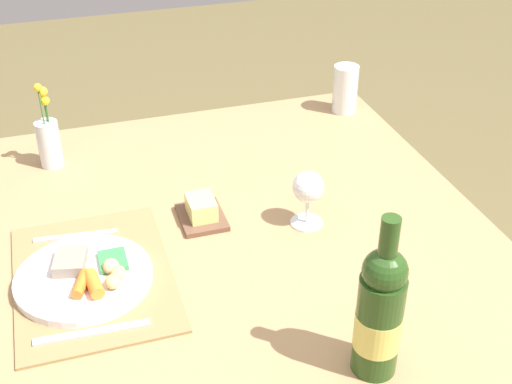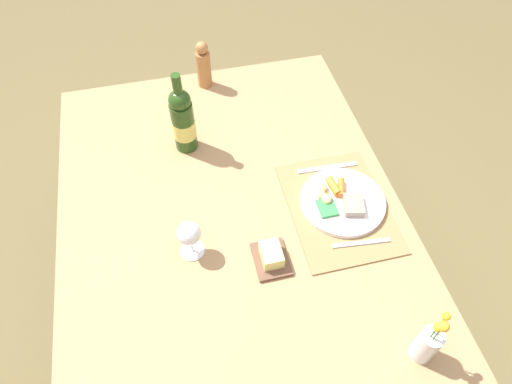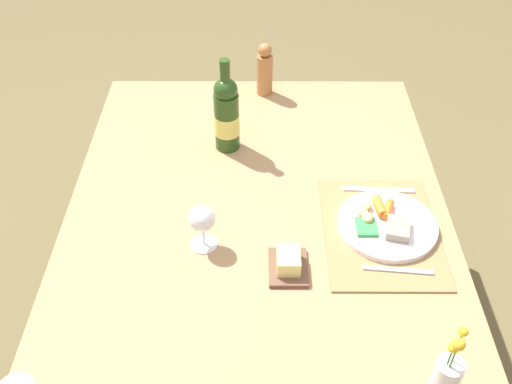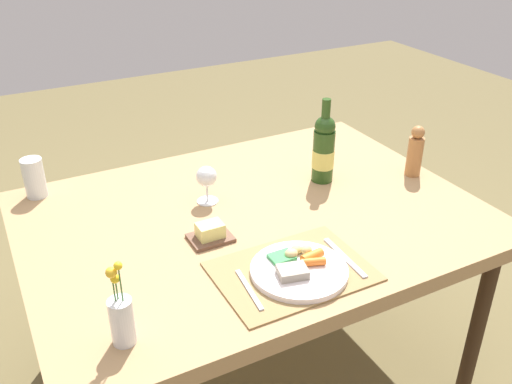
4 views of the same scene
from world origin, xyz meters
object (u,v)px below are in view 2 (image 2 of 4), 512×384
object	(u,v)px
dinner_plate	(342,201)
fork	(361,243)
dining_table	(233,224)
pepper_mill	(203,65)
knife	(327,168)
flower_vase	(428,343)
wine_bottle	(183,120)
butter_dish	(271,257)
wine_glass	(189,234)

from	to	relation	value
dinner_plate	fork	world-z (taller)	dinner_plate
dining_table	pepper_mill	size ratio (longest dim) A/B	7.58
knife	flower_vase	bearing A→B (deg)	-174.65
dinner_plate	wine_bottle	distance (m)	0.60
fork	butter_dish	size ratio (longest dim) A/B	1.39
fork	pepper_mill	distance (m)	0.93
dinner_plate	pepper_mill	size ratio (longest dim) A/B	1.40
fork	wine_bottle	world-z (taller)	wine_bottle
wine_bottle	pepper_mill	distance (m)	0.35
dinner_plate	fork	distance (m)	0.16
wine_bottle	butter_dish	bearing A→B (deg)	-161.46
fork	butter_dish	xyz separation A→B (m)	(0.01, 0.28, 0.01)
fork	butter_dish	world-z (taller)	butter_dish
dinner_plate	wine_glass	xyz separation A→B (m)	(-0.06, 0.50, 0.07)
knife	dinner_plate	bearing A→B (deg)	-178.92
dinner_plate	flower_vase	distance (m)	0.51
dinner_plate	flower_vase	world-z (taller)	flower_vase
wine_glass	wine_bottle	distance (m)	0.44
fork	pepper_mill	xyz separation A→B (m)	(0.86, 0.34, 0.08)
dining_table	dinner_plate	bearing A→B (deg)	-96.58
knife	pepper_mill	distance (m)	0.65
wine_bottle	dinner_plate	bearing A→B (deg)	-129.90
dining_table	fork	world-z (taller)	fork
wine_glass	flower_vase	xyz separation A→B (m)	(-0.45, -0.53, -0.02)
dining_table	fork	xyz separation A→B (m)	(-0.20, -0.36, 0.06)
dining_table	wine_bottle	distance (m)	0.39
wine_glass	wine_bottle	xyz separation A→B (m)	(0.44, -0.05, 0.03)
knife	butter_dish	world-z (taller)	butter_dish
knife	wine_glass	size ratio (longest dim) A/B	1.59
dining_table	flower_vase	world-z (taller)	flower_vase
wine_bottle	butter_dish	xyz separation A→B (m)	(-0.53, -0.18, -0.10)
dining_table	knife	distance (m)	0.38
dining_table	pepper_mill	distance (m)	0.68
wine_glass	wine_bottle	size ratio (longest dim) A/B	0.42
wine_bottle	knife	bearing A→B (deg)	-116.10
wine_glass	flower_vase	world-z (taller)	flower_vase
butter_dish	dinner_plate	bearing A→B (deg)	-61.47
wine_bottle	flower_vase	xyz separation A→B (m)	(-0.89, -0.49, -0.05)
butter_dish	flower_vase	bearing A→B (deg)	-139.26
dinner_plate	pepper_mill	distance (m)	0.78
wine_glass	butter_dish	world-z (taller)	wine_glass
knife	fork	bearing A→B (deg)	-176.81
fork	knife	xyz separation A→B (m)	(0.31, 0.00, 0.00)
dining_table	wine_bottle	size ratio (longest dim) A/B	4.74
dining_table	wine_bottle	world-z (taller)	wine_bottle
dinner_plate	butter_dish	xyz separation A→B (m)	(-0.15, 0.28, 0.00)
knife	pepper_mill	bearing A→B (deg)	34.12
knife	wine_bottle	distance (m)	0.52
fork	wine_glass	distance (m)	0.52
dining_table	knife	size ratio (longest dim) A/B	7.04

